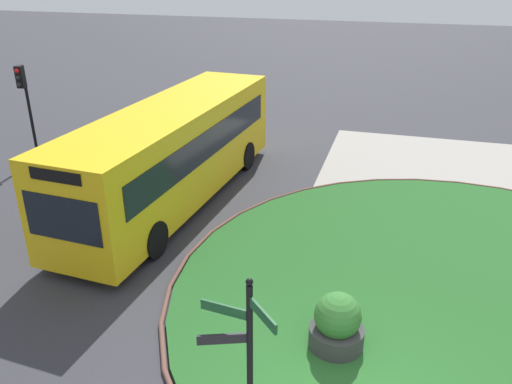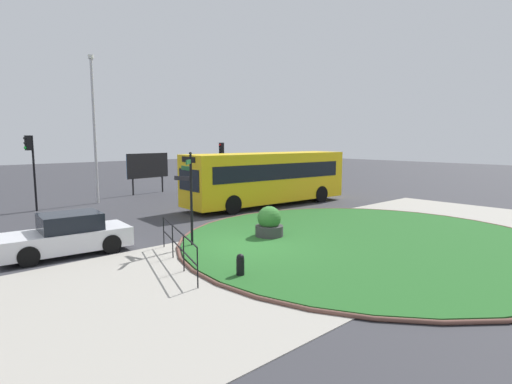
# 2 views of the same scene
# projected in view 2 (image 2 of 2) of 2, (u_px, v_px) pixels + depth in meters

# --- Properties ---
(ground) EXTENTS (120.00, 120.00, 0.00)m
(ground) POSITION_uv_depth(u_px,v_px,m) (245.00, 248.00, 14.55)
(ground) COLOR #333338
(sidewalk_paving) EXTENTS (32.00, 8.29, 0.02)m
(sidewalk_paving) POSITION_uv_depth(u_px,v_px,m) (282.00, 259.00, 13.19)
(sidewalk_paving) COLOR #9E998E
(sidewalk_paving) RESTS_ON ground
(grass_island) EXTENTS (13.85, 13.85, 0.10)m
(grass_island) POSITION_uv_depth(u_px,v_px,m) (367.00, 240.00, 15.44)
(grass_island) COLOR #235B23
(grass_island) RESTS_ON ground
(grass_kerb_ring) EXTENTS (14.16, 14.16, 0.11)m
(grass_kerb_ring) POSITION_uv_depth(u_px,v_px,m) (367.00, 240.00, 15.44)
(grass_kerb_ring) COLOR brown
(grass_kerb_ring) RESTS_ON ground
(signpost_directional) EXTENTS (0.60, 1.21, 3.40)m
(signpost_directional) POSITION_uv_depth(u_px,v_px,m) (190.00, 192.00, 14.37)
(signpost_directional) COLOR black
(signpost_directional) RESTS_ON ground
(bollard_foreground) EXTENTS (0.23, 0.23, 0.70)m
(bollard_foreground) POSITION_uv_depth(u_px,v_px,m) (240.00, 266.00, 11.33)
(bollard_foreground) COLOR black
(bollard_foreground) RESTS_ON ground
(railing_grass_edge) EXTENTS (1.48, 4.26, 1.11)m
(railing_grass_edge) POSITION_uv_depth(u_px,v_px,m) (178.00, 242.00, 12.51)
(railing_grass_edge) COLOR black
(railing_grass_edge) RESTS_ON ground
(bus_yellow) EXTENTS (10.48, 3.18, 3.05)m
(bus_yellow) POSITION_uv_depth(u_px,v_px,m) (267.00, 177.00, 23.82)
(bus_yellow) COLOR yellow
(bus_yellow) RESTS_ON ground
(car_near_lane) EXTENTS (4.16, 2.09, 1.38)m
(car_near_lane) POSITION_uv_depth(u_px,v_px,m) (67.00, 235.00, 13.71)
(car_near_lane) COLOR silver
(car_near_lane) RESTS_ON ground
(traffic_light_near) EXTENTS (0.49, 0.31, 4.04)m
(traffic_light_near) POSITION_uv_depth(u_px,v_px,m) (30.00, 156.00, 21.56)
(traffic_light_near) COLOR black
(traffic_light_near) RESTS_ON ground
(traffic_light_far) EXTENTS (0.49, 0.30, 3.60)m
(traffic_light_far) POSITION_uv_depth(u_px,v_px,m) (222.00, 156.00, 29.73)
(traffic_light_far) COLOR black
(traffic_light_far) RESTS_ON ground
(lamppost_tall) EXTENTS (0.32, 0.32, 8.70)m
(lamppost_tall) POSITION_uv_depth(u_px,v_px,m) (94.00, 126.00, 24.22)
(lamppost_tall) COLOR #B7B7BC
(lamppost_tall) RESTS_ON ground
(billboard_right) EXTENTS (3.37, 0.56, 2.86)m
(billboard_right) POSITION_uv_depth(u_px,v_px,m) (148.00, 166.00, 29.00)
(billboard_right) COLOR black
(billboard_right) RESTS_ON ground
(planter_near_signpost) EXTENTS (1.09, 1.09, 1.27)m
(planter_near_signpost) POSITION_uv_depth(u_px,v_px,m) (269.00, 224.00, 15.90)
(planter_near_signpost) COLOR #383838
(planter_near_signpost) RESTS_ON ground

